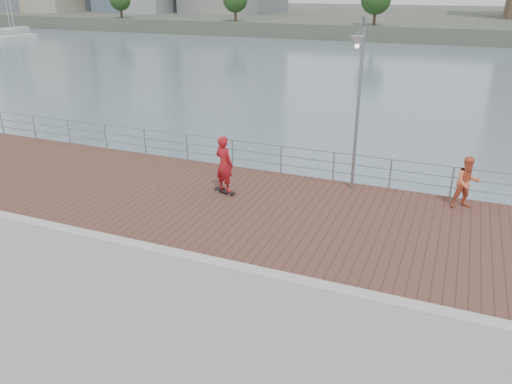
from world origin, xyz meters
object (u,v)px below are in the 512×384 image
at_px(street_lamp, 358,78).
at_px(bystander, 467,183).
at_px(guardrail, 307,159).
at_px(skateboarder, 224,164).

relative_size(street_lamp, bystander, 3.26).
distance_m(street_lamp, bystander, 4.86).
xyz_separation_m(guardrail, street_lamp, (1.85, -0.91, 3.30)).
distance_m(skateboarder, bystander, 7.95).
xyz_separation_m(street_lamp, bystander, (3.73, 0.15, -3.11)).
bearing_deg(bystander, street_lamp, 157.46).
bearing_deg(bystander, skateboarder, 169.06).
bearing_deg(bystander, guardrail, 147.39).
bearing_deg(skateboarder, street_lamp, -138.03).
height_order(guardrail, street_lamp, street_lamp).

